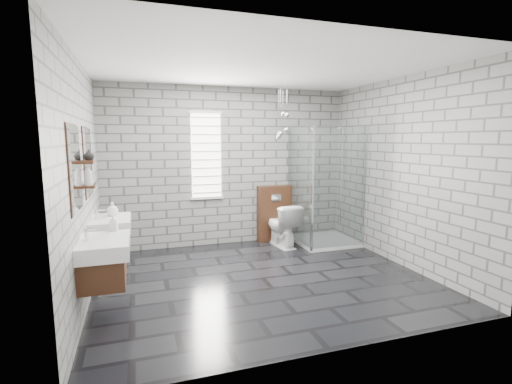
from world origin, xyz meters
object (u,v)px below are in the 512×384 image
vanity_left (100,249)px  shower_enclosure (323,216)px  cistern_panel (274,213)px  toilet (282,225)px  vanity_right (107,226)px

vanity_left → shower_enclosure: (3.41, 1.78, -0.25)m
cistern_panel → toilet: size_ratio=1.36×
vanity_left → vanity_right: 1.03m
cistern_panel → toilet: cistern_panel is taller
shower_enclosure → toilet: 0.73m
vanity_right → shower_enclosure: (3.41, 0.75, -0.25)m
vanity_left → cistern_panel: bearing=40.3°
vanity_right → toilet: size_ratio=2.13×
cistern_panel → shower_enclosure: (0.70, -0.52, 0.00)m
vanity_left → shower_enclosure: 3.85m
toilet → shower_enclosure: bearing=162.6°
vanity_left → vanity_right: same height
cistern_panel → shower_enclosure: size_ratio=0.49×
vanity_right → shower_enclosure: shower_enclosure is taller
vanity_left → shower_enclosure: size_ratio=0.77×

